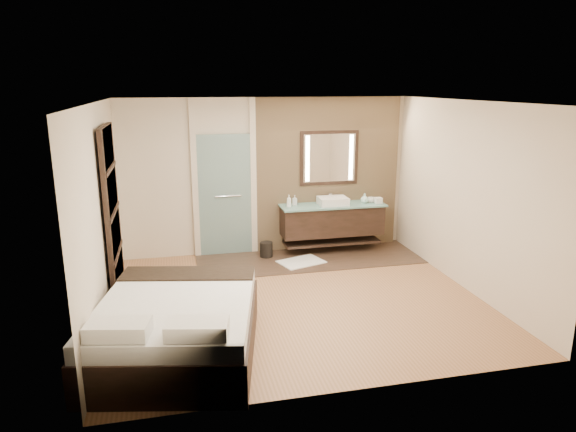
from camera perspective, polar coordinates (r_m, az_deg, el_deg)
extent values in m
plane|color=brown|center=(7.26, 1.07, -9.23)|extent=(5.00, 5.00, 0.00)
cube|color=#32271B|center=(8.84, 2.36, -4.75)|extent=(3.80, 1.30, 0.01)
cube|color=tan|center=(9.21, 4.47, 4.65)|extent=(2.60, 0.08, 2.70)
cube|color=black|center=(9.11, 4.91, -0.50)|extent=(1.80, 0.50, 0.50)
cube|color=black|center=(9.21, 4.86, -2.84)|extent=(1.71, 0.45, 0.04)
cube|color=#82C7BF|center=(9.02, 4.99, 1.19)|extent=(1.85, 0.55, 0.03)
cube|color=white|center=(9.00, 5.00, 1.68)|extent=(0.50, 0.38, 0.13)
cylinder|color=silver|center=(9.17, 4.64, 2.06)|extent=(0.03, 0.03, 0.18)
cylinder|color=silver|center=(9.12, 4.73, 2.50)|extent=(0.02, 0.10, 0.02)
cube|color=black|center=(9.11, 4.60, 6.46)|extent=(1.06, 0.03, 0.96)
cube|color=white|center=(9.10, 4.63, 6.44)|extent=(0.94, 0.01, 0.84)
cube|color=beige|center=(8.98, 2.19, 6.37)|extent=(0.07, 0.01, 0.80)
cube|color=beige|center=(9.22, 7.03, 6.49)|extent=(0.07, 0.01, 0.80)
cube|color=#ABD8D6|center=(8.89, -7.02, 2.26)|extent=(0.90, 0.05, 2.10)
cylinder|color=silver|center=(8.85, -6.67, 2.21)|extent=(0.45, 0.03, 0.03)
cube|color=beige|center=(8.81, -10.33, 4.00)|extent=(0.10, 0.08, 2.70)
cube|color=beige|center=(8.90, -3.88, 4.32)|extent=(0.10, 0.08, 2.70)
cube|color=black|center=(7.30, -18.93, 0.06)|extent=(0.06, 1.20, 2.40)
cube|color=beige|center=(7.54, -18.26, -6.05)|extent=(0.02, 1.06, 0.52)
cube|color=beige|center=(7.36, -18.62, -1.76)|extent=(0.02, 1.06, 0.52)
cube|color=beige|center=(7.23, -18.99, 2.71)|extent=(0.02, 1.06, 0.52)
cube|color=beige|center=(7.14, -19.38, 7.33)|extent=(0.02, 1.06, 0.52)
cube|color=black|center=(5.95, -12.14, -12.80)|extent=(2.06, 2.38, 0.46)
cube|color=white|center=(5.81, -12.31, -9.97)|extent=(2.00, 2.32, 0.19)
cube|color=black|center=(6.48, -11.04, -6.36)|extent=(1.68, 0.79, 0.04)
cube|color=white|center=(5.09, -18.35, -11.84)|extent=(0.62, 0.42, 0.15)
cube|color=white|center=(4.93, -10.04, -12.21)|extent=(0.62, 0.42, 0.15)
cube|color=white|center=(8.64, 1.48, -5.13)|extent=(0.84, 0.70, 0.02)
cylinder|color=black|center=(8.88, -2.42, -3.77)|extent=(0.25, 0.25, 0.27)
cube|color=silver|center=(9.22, 9.99, 1.73)|extent=(0.12, 0.12, 0.10)
imported|color=white|center=(8.79, 0.10, 1.68)|extent=(0.08, 0.08, 0.21)
imported|color=#B2B2B2|center=(8.94, 0.74, 1.79)|extent=(0.09, 0.09, 0.17)
imported|color=silver|center=(9.20, 8.50, 1.98)|extent=(0.15, 0.15, 0.17)
imported|color=white|center=(9.25, 9.20, 1.79)|extent=(0.16, 0.16, 0.10)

